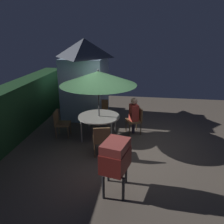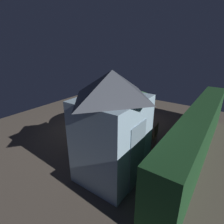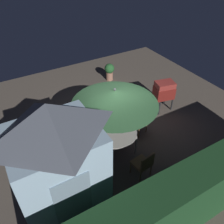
{
  "view_description": "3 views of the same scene",
  "coord_description": "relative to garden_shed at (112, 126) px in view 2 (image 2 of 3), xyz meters",
  "views": [
    {
      "loc": [
        -6.63,
        -0.75,
        3.43
      ],
      "look_at": [
        0.34,
        0.3,
        0.92
      ],
      "focal_mm": 37.9,
      "sensor_mm": 36.0,
      "label": 1
    },
    {
      "loc": [
        5.98,
        4.19,
        3.66
      ],
      "look_at": [
        0.43,
        0.29,
        1.05
      ],
      "focal_mm": 28.43,
      "sensor_mm": 36.0,
      "label": 2
    },
    {
      "loc": [
        3.09,
        5.18,
        5.47
      ],
      "look_at": [
        0.23,
        0.29,
        1.12
      ],
      "focal_mm": 37.57,
      "sensor_mm": 36.0,
      "label": 3
    }
  ],
  "objects": [
    {
      "name": "bbq_grill",
      "position": [
        -4.67,
        -1.86,
        -0.72
      ],
      "size": [
        0.8,
        0.65,
        1.2
      ],
      "color": "maroon",
      "rests_on": "ground"
    },
    {
      "name": "person_in_red",
      "position": [
        -1.54,
        -2.06,
        -0.79
      ],
      "size": [
        0.41,
        0.35,
        1.26
      ],
      "color": "#CC3D33",
      "rests_on": "ground"
    },
    {
      "name": "potted_plant_by_shed",
      "position": [
        -4.07,
        -4.88,
        -1.11
      ],
      "size": [
        0.44,
        0.44,
        0.79
      ],
      "color": "#936651",
      "rests_on": "ground"
    },
    {
      "name": "chair_toward_hedge",
      "position": [
        -2.17,
        0.32,
        -1.05
      ],
      "size": [
        0.51,
        0.52,
        0.9
      ],
      "color": "olive",
      "rests_on": "ground"
    },
    {
      "name": "chair_near_shed",
      "position": [
        -1.5,
        -2.14,
        -1.05
      ],
      "size": [
        0.61,
        0.61,
        0.9
      ],
      "color": "olive",
      "rests_on": "ground"
    },
    {
      "name": "hedge_backdrop",
      "position": [
        -2.42,
        1.81,
        -0.71
      ],
      "size": [
        7.41,
        0.76,
        1.72
      ],
      "color": "#193D1E",
      "rests_on": "ground"
    },
    {
      "name": "patio_table",
      "position": [
        -2.01,
        -0.96,
        -0.89
      ],
      "size": [
        1.35,
        1.35,
        0.74
      ],
      "color": "#B2ADA3",
      "rests_on": "ground"
    },
    {
      "name": "ground_plane",
      "position": [
        -2.42,
        -1.69,
        -1.57
      ],
      "size": [
        11.0,
        11.0,
        0.0
      ],
      "primitive_type": "plane",
      "color": "brown"
    },
    {
      "name": "chair_toward_house",
      "position": [
        -3.2,
        -1.27,
        -1.05
      ],
      "size": [
        0.57,
        0.56,
        0.9
      ],
      "color": "olive",
      "rests_on": "ground"
    },
    {
      "name": "chair_far_side",
      "position": [
        -0.83,
        -0.82,
        -1.05
      ],
      "size": [
        0.51,
        0.51,
        0.9
      ],
      "color": "olive",
      "rests_on": "ground"
    },
    {
      "name": "garden_shed",
      "position": [
        0.0,
        0.0,
        0.0
      ],
      "size": [
        1.97,
        1.67,
        3.08
      ],
      "color": "#9EBCD1",
      "rests_on": "ground"
    },
    {
      "name": "patio_umbrella",
      "position": [
        -2.01,
        -0.96,
        0.42
      ],
      "size": [
        2.4,
        2.4,
        2.26
      ],
      "color": "#4C4C51",
      "rests_on": "ground"
    }
  ]
}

